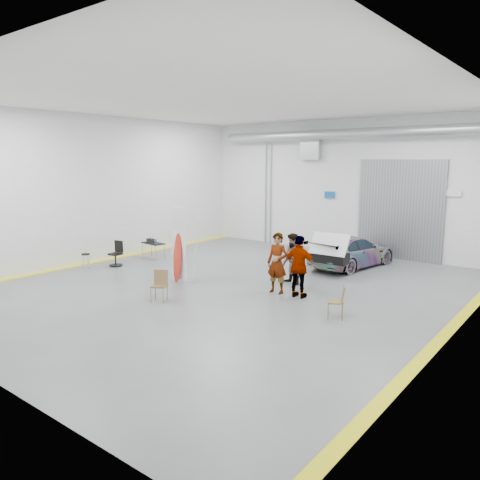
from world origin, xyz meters
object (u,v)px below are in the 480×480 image
Objects in this scene: person_c at (300,267)px; surfboard_display at (179,250)px; office_chair at (117,255)px; sedan_car at (352,251)px; shop_stool at (86,262)px; folding_chair_near at (159,292)px; folding_chair_far at (335,308)px; person_b at (293,259)px; person_a at (277,263)px; work_table at (152,243)px.

person_c is 4.31m from surfboard_display.
sedan_car is at bearing 29.62° from office_chair.
surfboard_display is at bearing 11.89° from shop_stool.
folding_chair_far is at bearing -7.38° from folding_chair_near.
person_a is at bearing -69.53° from person_b.
person_b reaches higher than shop_stool.
folding_chair_far is at bearing -13.04° from work_table.
person_c is at bearing 105.41° from sedan_car.
shop_stool is (-5.28, 1.04, 0.03)m from folding_chair_near.
folding_chair_near reaches higher than folding_chair_far.
shop_stool is at bearing -157.65° from surfboard_display.
person_b reaches higher than sedan_car.
office_chair is (-8.03, -0.68, -0.53)m from person_c.
folding_chair_far is at bearing -9.77° from office_chair.
person_b is 3.91m from surfboard_display.
person_c is at bearing 12.53° from shop_stool.
person_c is 2.10× the size of folding_chair_near.
surfboard_display is at bearing -132.43° from person_b.
office_chair is at bearing -177.17° from person_a.
surfboard_display is 4.39× the size of shop_stool.
person_b reaches higher than work_table.
person_b is at bearing 22.62° from shop_stool.
folding_chair_far is (4.85, 1.84, -0.01)m from folding_chair_near.
work_table is at bearing 167.98° from person_a.
folding_chair_near is (-2.12, -4.12, -0.59)m from person_b.
folding_chair_near is at bearing -130.59° from person_a.
surfboard_display is 2.85× the size of office_chair.
office_chair is (-7.45, -5.64, -0.18)m from sedan_car.
person_b reaches higher than folding_chair_near.
folding_chair_far is at bearing 119.93° from sedan_car.
folding_chair_far is at bearing -25.33° from person_a.
sedan_car is 8.26m from folding_chair_near.
shop_stool is at bearing -113.66° from office_chair.
person_a is 1.97× the size of office_chair.
office_chair is (-0.01, -1.88, -0.25)m from work_table.
office_chair is at bearing 0.41° from person_c.
person_c is at bearing -8.53° from work_table.
person_a is at bearing 26.92° from surfboard_display.
work_table is 1.15× the size of office_chair.
person_b is 4.67m from folding_chair_near.
surfboard_display is at bearing 67.48° from sedan_car.
folding_chair_far is (2.33, -6.02, -0.34)m from sedan_car.
surfboard_display is 4.35m from shop_stool.
person_a is 3.52m from surfboard_display.
surfboard_display is 3.13× the size of folding_chair_far.
person_c is at bearing -148.80° from folding_chair_far.
folding_chair_far is 0.79× the size of work_table.
person_b is 1.54× the size of work_table.
person_b is 1.78× the size of office_chair.
person_b is 2.74× the size of shop_stool.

